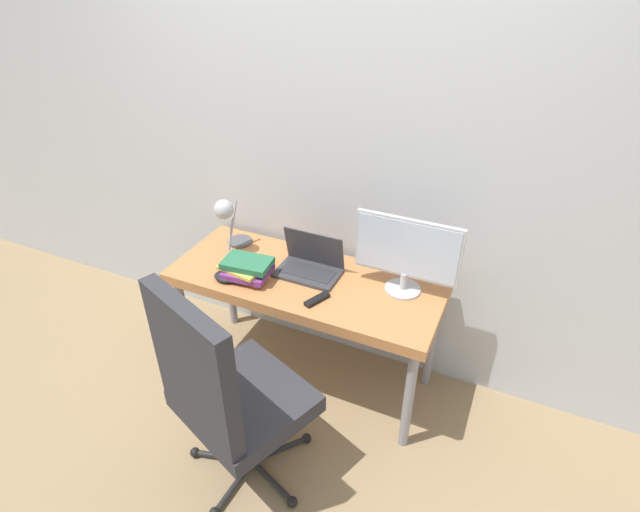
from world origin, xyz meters
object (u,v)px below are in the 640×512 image
laptop (310,265)px  monitor (407,252)px  desk_lamp (227,217)px  book_stack (247,268)px  office_chair (224,390)px  game_controller (226,277)px

laptop → monitor: bearing=5.8°
desk_lamp → book_stack: size_ratio=1.17×
office_chair → book_stack: 0.71m
book_stack → game_controller: 0.12m
game_controller → office_chair: bearing=-58.4°
book_stack → game_controller: book_stack is taller
monitor → office_chair: 1.07m
office_chair → book_stack: bearing=112.4°
laptop → desk_lamp: size_ratio=1.02×
book_stack → monitor: bearing=16.4°
desk_lamp → book_stack: desk_lamp is taller
laptop → book_stack: 0.33m
desk_lamp → book_stack: bearing=-39.8°
monitor → desk_lamp: monitor is taller
desk_lamp → monitor: bearing=2.3°
book_stack → game_controller: bearing=-141.8°
book_stack → game_controller: (-0.09, -0.07, -0.03)m
laptop → desk_lamp: desk_lamp is taller
laptop → monitor: (0.51, 0.05, 0.18)m
desk_lamp → book_stack: 0.34m
office_chair → desk_lamp: bearing=120.6°
game_controller → book_stack: bearing=38.2°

